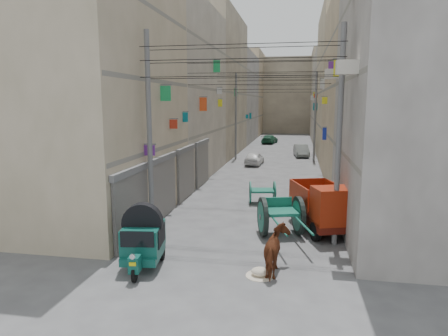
% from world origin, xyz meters
% --- Properties ---
extents(ground, '(140.00, 140.00, 0.00)m').
position_xyz_m(ground, '(0.00, 0.00, 0.00)').
color(ground, '#49494C').
rests_on(ground, ground).
extents(building_row_left, '(8.00, 62.00, 14.00)m').
position_xyz_m(building_row_left, '(-8.00, 34.13, 6.46)').
color(building_row_left, '#C1AF92').
rests_on(building_row_left, ground).
extents(building_row_right, '(8.00, 62.00, 14.00)m').
position_xyz_m(building_row_right, '(8.00, 34.13, 6.46)').
color(building_row_right, '#ACA6A1').
rests_on(building_row_right, ground).
extents(end_cap_building, '(22.00, 10.00, 13.00)m').
position_xyz_m(end_cap_building, '(0.00, 66.00, 6.50)').
color(end_cap_building, '#B5A98F').
rests_on(end_cap_building, ground).
extents(shutters_left, '(0.18, 14.40, 2.88)m').
position_xyz_m(shutters_left, '(-3.92, 10.38, 1.49)').
color(shutters_left, '#48484C').
rests_on(shutters_left, ground).
extents(signboards, '(8.22, 40.52, 5.67)m').
position_xyz_m(signboards, '(-0.01, 21.66, 3.43)').
color(signboards, '#B22C17').
rests_on(signboards, ground).
extents(ac_units, '(0.70, 6.55, 3.35)m').
position_xyz_m(ac_units, '(3.65, 7.67, 7.43)').
color(ac_units, beige).
rests_on(ac_units, ground).
extents(utility_poles, '(7.40, 22.20, 8.00)m').
position_xyz_m(utility_poles, '(0.00, 17.00, 4.00)').
color(utility_poles, slate).
rests_on(utility_poles, ground).
extents(overhead_cables, '(7.40, 22.52, 1.12)m').
position_xyz_m(overhead_cables, '(0.00, 14.40, 6.77)').
color(overhead_cables, black).
rests_on(overhead_cables, ground).
extents(auto_rickshaw, '(1.53, 2.34, 1.60)m').
position_xyz_m(auto_rickshaw, '(-2.67, 2.76, 0.94)').
color(auto_rickshaw, black).
rests_on(auto_rickshaw, ground).
extents(tonga_cart, '(2.23, 3.69, 1.57)m').
position_xyz_m(tonga_cart, '(1.56, 6.70, 0.82)').
color(tonga_cart, black).
rests_on(tonga_cart, ground).
extents(mini_truck, '(2.73, 4.03, 2.08)m').
position_xyz_m(mini_truck, '(3.34, 7.24, 1.00)').
color(mini_truck, black).
rests_on(mini_truck, ground).
extents(second_cart, '(1.53, 1.40, 1.19)m').
position_xyz_m(second_cart, '(0.38, 11.69, 0.63)').
color(second_cart, '#155F4B').
rests_on(second_cart, ground).
extents(feed_sack, '(0.55, 0.44, 0.28)m').
position_xyz_m(feed_sack, '(1.12, 2.70, 0.14)').
color(feed_sack, beige).
rests_on(feed_sack, ground).
extents(horse, '(0.80, 1.73, 1.45)m').
position_xyz_m(horse, '(1.61, 3.00, 0.73)').
color(horse, brown).
rests_on(horse, ground).
extents(distant_car_white, '(1.58, 3.37, 1.11)m').
position_xyz_m(distant_car_white, '(-1.48, 24.83, 0.56)').
color(distant_car_white, silver).
rests_on(distant_car_white, ground).
extents(distant_car_grey, '(1.66, 3.74, 1.19)m').
position_xyz_m(distant_car_grey, '(2.49, 31.04, 0.60)').
color(distant_car_grey, '#585D5A').
rests_on(distant_car_grey, ground).
extents(distant_car_green, '(2.15, 4.02, 1.11)m').
position_xyz_m(distant_car_green, '(-1.53, 43.46, 0.55)').
color(distant_car_green, '#1B4F35').
rests_on(distant_car_green, ground).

